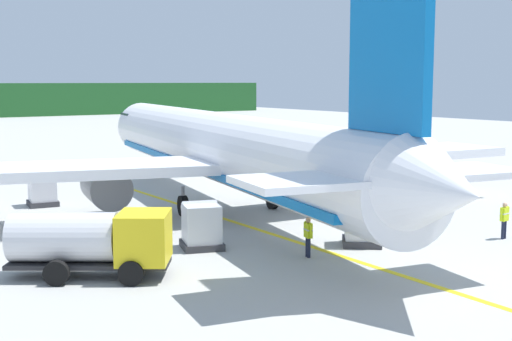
{
  "coord_description": "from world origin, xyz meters",
  "views": [
    {
      "loc": [
        14.39,
        -9.16,
        7.13
      ],
      "look_at": [
        34.96,
        21.7,
        2.31
      ],
      "focal_mm": 48.44,
      "sensor_mm": 36.0,
      "label": 1
    }
  ],
  "objects_px": {
    "service_truck_pushback": "(94,240)",
    "cargo_container_far": "(363,222)",
    "airliner_foreground": "(223,149)",
    "cargo_container_mid": "(202,226)",
    "cargo_container_near": "(42,188)",
    "crew_marshaller": "(308,234)",
    "crew_loader_right": "(504,217)"
  },
  "relations": [
    {
      "from": "cargo_container_mid",
      "to": "crew_loader_right",
      "type": "height_order",
      "value": "cargo_container_mid"
    },
    {
      "from": "airliner_foreground",
      "to": "service_truck_pushback",
      "type": "bearing_deg",
      "value": -140.61
    },
    {
      "from": "airliner_foreground",
      "to": "crew_loader_right",
      "type": "bearing_deg",
      "value": -62.57
    },
    {
      "from": "airliner_foreground",
      "to": "crew_marshaller",
      "type": "distance_m",
      "value": 11.51
    },
    {
      "from": "cargo_container_mid",
      "to": "cargo_container_far",
      "type": "distance_m",
      "value": 7.01
    },
    {
      "from": "airliner_foreground",
      "to": "cargo_container_far",
      "type": "height_order",
      "value": "airliner_foreground"
    },
    {
      "from": "cargo_container_near",
      "to": "crew_marshaller",
      "type": "height_order",
      "value": "cargo_container_near"
    },
    {
      "from": "service_truck_pushback",
      "to": "cargo_container_mid",
      "type": "relative_size",
      "value": 2.76
    },
    {
      "from": "airliner_foreground",
      "to": "cargo_container_mid",
      "type": "relative_size",
      "value": 19.5
    },
    {
      "from": "crew_marshaller",
      "to": "crew_loader_right",
      "type": "distance_m",
      "value": 9.73
    },
    {
      "from": "service_truck_pushback",
      "to": "cargo_container_far",
      "type": "xyz_separation_m",
      "value": [
        11.54,
        -1.74,
        -0.39
      ]
    },
    {
      "from": "airliner_foreground",
      "to": "service_truck_pushback",
      "type": "distance_m",
      "value": 14.13
    },
    {
      "from": "airliner_foreground",
      "to": "cargo_container_far",
      "type": "distance_m",
      "value": 10.9
    },
    {
      "from": "airliner_foreground",
      "to": "service_truck_pushback",
      "type": "relative_size",
      "value": 7.06
    },
    {
      "from": "airliner_foreground",
      "to": "cargo_container_far",
      "type": "xyz_separation_m",
      "value": [
        0.73,
        -10.61,
        -2.38
      ]
    },
    {
      "from": "cargo_container_near",
      "to": "crew_marshaller",
      "type": "distance_m",
      "value": 18.57
    },
    {
      "from": "cargo_container_near",
      "to": "crew_loader_right",
      "type": "bearing_deg",
      "value": -53.37
    },
    {
      "from": "cargo_container_mid",
      "to": "crew_loader_right",
      "type": "xyz_separation_m",
      "value": [
        12.3,
        -6.07,
        0.04
      ]
    },
    {
      "from": "service_truck_pushback",
      "to": "crew_loader_right",
      "type": "relative_size",
      "value": 3.49
    },
    {
      "from": "service_truck_pushback",
      "to": "cargo_container_near",
      "type": "xyz_separation_m",
      "value": [
        2.78,
        15.66,
        -0.39
      ]
    },
    {
      "from": "airliner_foreground",
      "to": "service_truck_pushback",
      "type": "xyz_separation_m",
      "value": [
        -10.81,
        -8.87,
        -2.0
      ]
    },
    {
      "from": "cargo_container_near",
      "to": "cargo_container_mid",
      "type": "xyz_separation_m",
      "value": [
        2.63,
        -14.01,
        -0.05
      ]
    },
    {
      "from": "airliner_foreground",
      "to": "cargo_container_near",
      "type": "relative_size",
      "value": 19.71
    },
    {
      "from": "cargo_container_near",
      "to": "crew_marshaller",
      "type": "relative_size",
      "value": 1.27
    },
    {
      "from": "service_truck_pushback",
      "to": "airliner_foreground",
      "type": "bearing_deg",
      "value": 39.39
    },
    {
      "from": "cargo_container_near",
      "to": "airliner_foreground",
      "type": "bearing_deg",
      "value": -40.2
    },
    {
      "from": "crew_loader_right",
      "to": "service_truck_pushback",
      "type": "bearing_deg",
      "value": 166.0
    },
    {
      "from": "crew_marshaller",
      "to": "cargo_container_near",
      "type": "bearing_deg",
      "value": 107.18
    },
    {
      "from": "service_truck_pushback",
      "to": "cargo_container_near",
      "type": "height_order",
      "value": "service_truck_pushback"
    },
    {
      "from": "cargo_container_mid",
      "to": "crew_loader_right",
      "type": "relative_size",
      "value": 1.26
    },
    {
      "from": "cargo_container_mid",
      "to": "cargo_container_far",
      "type": "height_order",
      "value": "cargo_container_far"
    },
    {
      "from": "cargo_container_far",
      "to": "crew_loader_right",
      "type": "height_order",
      "value": "cargo_container_far"
    }
  ]
}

